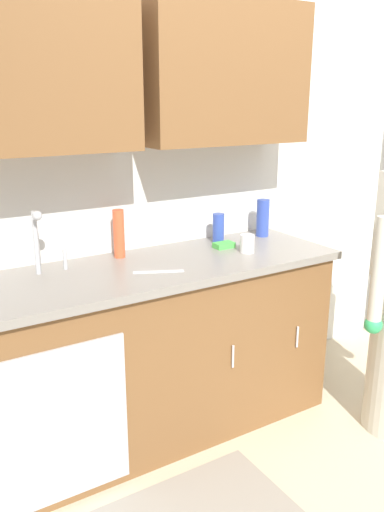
{
  "coord_description": "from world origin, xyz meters",
  "views": [
    {
      "loc": [
        -1.67,
        -1.52,
        1.73
      ],
      "look_at": [
        -0.41,
        0.55,
        1.0
      ],
      "focal_mm": 36.87,
      "sensor_mm": 36.0,
      "label": 1
    }
  ],
  "objects_px": {
    "sink": "(57,284)",
    "knife_on_counter": "(158,272)",
    "bottle_dish_liquid": "(263,218)",
    "bottle_water_tall": "(218,228)",
    "sponge": "(224,245)",
    "cup_by_sink": "(247,244)",
    "bottle_water_short": "(119,234)"
  },
  "relations": [
    {
      "from": "sink",
      "to": "bottle_water_short",
      "type": "relative_size",
      "value": 2.0
    },
    {
      "from": "cup_by_sink",
      "to": "knife_on_counter",
      "type": "bearing_deg",
      "value": -174.85
    },
    {
      "from": "sink",
      "to": "knife_on_counter",
      "type": "height_order",
      "value": "sink"
    },
    {
      "from": "sink",
      "to": "bottle_water_tall",
      "type": "distance_m",
      "value": 1.01
    },
    {
      "from": "bottle_dish_liquid",
      "to": "sponge",
      "type": "height_order",
      "value": "bottle_dish_liquid"
    },
    {
      "from": "sink",
      "to": "sponge",
      "type": "relative_size",
      "value": 4.55
    },
    {
      "from": "sink",
      "to": "bottle_dish_liquid",
      "type": "distance_m",
      "value": 1.32
    },
    {
      "from": "cup_by_sink",
      "to": "sponge",
      "type": "height_order",
      "value": "cup_by_sink"
    },
    {
      "from": "sink",
      "to": "bottle_dish_liquid",
      "type": "bearing_deg",
      "value": 6.57
    },
    {
      "from": "bottle_water_short",
      "to": "cup_by_sink",
      "type": "xyz_separation_m",
      "value": [
        0.62,
        -0.27,
        -0.08
      ]
    },
    {
      "from": "bottle_dish_liquid",
      "to": "bottle_water_short",
      "type": "bearing_deg",
      "value": 177.37
    },
    {
      "from": "bottle_dish_liquid",
      "to": "cup_by_sink",
      "type": "height_order",
      "value": "bottle_dish_liquid"
    },
    {
      "from": "sink",
      "to": "bottle_water_short",
      "type": "bearing_deg",
      "value": 25.82
    },
    {
      "from": "bottle_water_tall",
      "to": "cup_by_sink",
      "type": "bearing_deg",
      "value": -85.38
    },
    {
      "from": "bottle_dish_liquid",
      "to": "cup_by_sink",
      "type": "bearing_deg",
      "value": -141.29
    },
    {
      "from": "bottle_water_tall",
      "to": "cup_by_sink",
      "type": "distance_m",
      "value": 0.25
    },
    {
      "from": "sponge",
      "to": "cup_by_sink",
      "type": "bearing_deg",
      "value": -68.14
    },
    {
      "from": "bottle_water_short",
      "to": "cup_by_sink",
      "type": "height_order",
      "value": "bottle_water_short"
    },
    {
      "from": "bottle_dish_liquid",
      "to": "bottle_water_tall",
      "type": "bearing_deg",
      "value": 177.34
    },
    {
      "from": "sponge",
      "to": "bottle_water_tall",
      "type": "bearing_deg",
      "value": 71.69
    },
    {
      "from": "sink",
      "to": "bottle_water_short",
      "type": "xyz_separation_m",
      "value": [
        0.4,
        0.19,
        0.14
      ]
    },
    {
      "from": "bottle_dish_liquid",
      "to": "cup_by_sink",
      "type": "xyz_separation_m",
      "value": [
        -0.29,
        -0.23,
        -0.06
      ]
    },
    {
      "from": "knife_on_counter",
      "to": "sponge",
      "type": "xyz_separation_m",
      "value": [
        0.51,
        0.19,
        0.01
      ]
    },
    {
      "from": "bottle_dish_liquid",
      "to": "knife_on_counter",
      "type": "height_order",
      "value": "bottle_dish_liquid"
    },
    {
      "from": "bottle_water_short",
      "to": "knife_on_counter",
      "type": "height_order",
      "value": "bottle_water_short"
    },
    {
      "from": "sink",
      "to": "bottle_water_short",
      "type": "distance_m",
      "value": 0.46
    },
    {
      "from": "sink",
      "to": "knife_on_counter",
      "type": "distance_m",
      "value": 0.47
    },
    {
      "from": "bottle_water_tall",
      "to": "sponge",
      "type": "xyz_separation_m",
      "value": [
        -0.04,
        -0.11,
        -0.07
      ]
    },
    {
      "from": "bottle_water_tall",
      "to": "sponge",
      "type": "height_order",
      "value": "bottle_water_tall"
    },
    {
      "from": "knife_on_counter",
      "to": "cup_by_sink",
      "type": "bearing_deg",
      "value": 30.16
    },
    {
      "from": "bottle_water_short",
      "to": "bottle_water_tall",
      "type": "xyz_separation_m",
      "value": [
        0.6,
        -0.03,
        -0.04
      ]
    },
    {
      "from": "bottle_dish_liquid",
      "to": "bottle_water_short",
      "type": "xyz_separation_m",
      "value": [
        -0.91,
        0.04,
        0.02
      ]
    }
  ]
}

